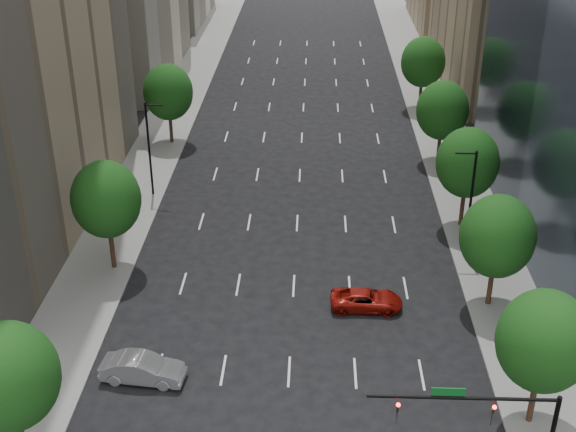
# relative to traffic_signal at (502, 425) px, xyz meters

# --- Properties ---
(sidewalk_left) EXTENTS (6.00, 200.00, 0.15)m
(sidewalk_left) POSITION_rel_traffic_signal_xyz_m (-26.03, 30.00, -5.10)
(sidewalk_left) COLOR slate
(sidewalk_left) RESTS_ON ground
(sidewalk_right) EXTENTS (6.00, 200.00, 0.15)m
(sidewalk_right) POSITION_rel_traffic_signal_xyz_m (4.97, 30.00, -5.10)
(sidewalk_right) COLOR slate
(sidewalk_right) RESTS_ON ground
(tree_right_1) EXTENTS (5.20, 5.20, 8.75)m
(tree_right_1) POSITION_rel_traffic_signal_xyz_m (3.47, 6.00, 0.58)
(tree_right_1) COLOR #382316
(tree_right_1) RESTS_ON ground
(tree_right_2) EXTENTS (5.20, 5.20, 8.61)m
(tree_right_2) POSITION_rel_traffic_signal_xyz_m (3.47, 18.00, 0.43)
(tree_right_2) COLOR #382316
(tree_right_2) RESTS_ON ground
(tree_right_3) EXTENTS (5.20, 5.20, 8.89)m
(tree_right_3) POSITION_rel_traffic_signal_xyz_m (3.47, 30.00, 0.72)
(tree_right_3) COLOR #382316
(tree_right_3) RESTS_ON ground
(tree_right_4) EXTENTS (5.20, 5.20, 8.46)m
(tree_right_4) POSITION_rel_traffic_signal_xyz_m (3.47, 44.00, 0.29)
(tree_right_4) COLOR #382316
(tree_right_4) RESTS_ON ground
(tree_right_5) EXTENTS (5.20, 5.20, 8.75)m
(tree_right_5) POSITION_rel_traffic_signal_xyz_m (3.47, 60.00, 0.58)
(tree_right_5) COLOR #382316
(tree_right_5) RESTS_ON ground
(tree_left_0) EXTENTS (5.20, 5.20, 8.75)m
(tree_left_0) POSITION_rel_traffic_signal_xyz_m (-24.53, 2.00, 0.58)
(tree_left_0) COLOR #382316
(tree_left_0) RESTS_ON ground
(tree_left_1) EXTENTS (5.20, 5.20, 8.97)m
(tree_left_1) POSITION_rel_traffic_signal_xyz_m (-24.53, 22.00, 0.79)
(tree_left_1) COLOR #382316
(tree_left_1) RESTS_ON ground
(tree_left_2) EXTENTS (5.20, 5.20, 8.68)m
(tree_left_2) POSITION_rel_traffic_signal_xyz_m (-24.53, 48.00, 0.50)
(tree_left_2) COLOR #382316
(tree_left_2) RESTS_ON ground
(streetlight_rn) EXTENTS (1.70, 0.20, 9.00)m
(streetlight_rn) POSITION_rel_traffic_signal_xyz_m (2.91, 25.00, -0.33)
(streetlight_rn) COLOR black
(streetlight_rn) RESTS_ON ground
(streetlight_ln) EXTENTS (1.70, 0.20, 9.00)m
(streetlight_ln) POSITION_rel_traffic_signal_xyz_m (-23.96, 35.00, -0.33)
(streetlight_ln) COLOR black
(streetlight_ln) RESTS_ON ground
(traffic_signal) EXTENTS (9.12, 0.40, 7.38)m
(traffic_signal) POSITION_rel_traffic_signal_xyz_m (0.00, 0.00, 0.00)
(traffic_signal) COLOR black
(traffic_signal) RESTS_ON ground
(car_silver) EXTENTS (5.38, 2.36, 1.72)m
(car_silver) POSITION_rel_traffic_signal_xyz_m (-19.53, 8.89, -4.31)
(car_silver) COLOR gray
(car_silver) RESTS_ON ground
(car_red_far) EXTENTS (5.13, 2.40, 1.42)m
(car_red_far) POSITION_rel_traffic_signal_xyz_m (-5.29, 17.27, -4.46)
(car_red_far) COLOR maroon
(car_red_far) RESTS_ON ground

